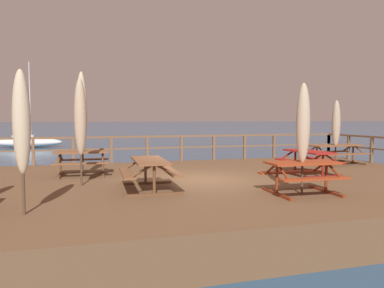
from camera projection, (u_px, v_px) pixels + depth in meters
name	position (u px, v px, depth m)	size (l,w,h in m)	color
ground_plane	(199.00, 208.00, 11.07)	(600.00, 600.00, 0.00)	navy
wooden_deck	(199.00, 194.00, 11.04)	(16.20, 9.95, 0.85)	brown
railing_waterside_far	(164.00, 144.00, 15.59)	(16.00, 0.10, 1.09)	brown
picnic_table_front_right	(302.00, 171.00, 8.94)	(1.72, 1.45, 0.78)	#993819
picnic_table_mid_left	(82.00, 158.00, 11.83)	(1.72, 1.48, 0.78)	brown
picnic_table_front_left	(308.00, 157.00, 11.99)	(1.47, 1.85, 0.78)	maroon
picnic_table_mid_right	(335.00, 150.00, 14.71)	(2.28, 1.60, 0.78)	brown
picnic_table_mid_centre	(149.00, 167.00, 9.46)	(1.47, 2.01, 0.78)	brown
patio_umbrella_tall_back_left	(303.00, 124.00, 8.79)	(0.32, 0.32, 2.62)	#4C3828
patio_umbrella_short_mid	(82.00, 110.00, 11.74)	(0.32, 0.32, 3.25)	#4C3828
patio_umbrella_tall_mid_right	(21.00, 123.00, 6.90)	(0.32, 0.32, 2.69)	#4C3828
patio_umbrella_tall_mid_left	(336.00, 124.00, 14.56)	(0.32, 0.32, 2.50)	#4C3828
patio_umbrella_tall_front	(80.00, 118.00, 9.95)	(0.32, 0.32, 2.86)	#4C3828
sailboat_distant	(27.00, 142.00, 34.14)	(6.13, 2.21, 7.72)	white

